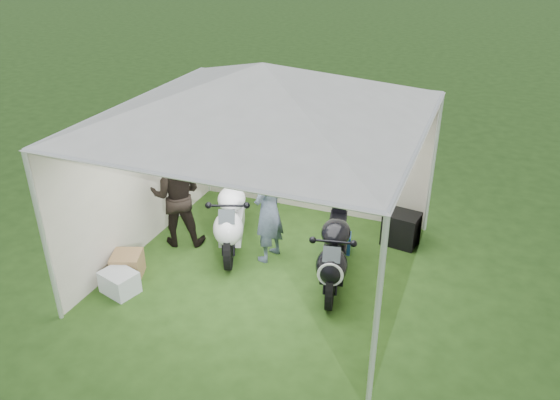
# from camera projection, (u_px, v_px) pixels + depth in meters

# --- Properties ---
(ground) EXTENTS (80.00, 80.00, 0.00)m
(ground) POSITION_uv_depth(u_px,v_px,m) (266.00, 268.00, 8.00)
(ground) COLOR #1F3B12
(ground) RESTS_ON ground
(canopy_tent) EXTENTS (5.66, 5.66, 3.00)m
(canopy_tent) POSITION_uv_depth(u_px,v_px,m) (264.00, 96.00, 6.86)
(canopy_tent) COLOR silver
(canopy_tent) RESTS_ON ground
(motorcycle_white) EXTENTS (0.94, 1.85, 0.95)m
(motorcycle_white) POSITION_uv_depth(u_px,v_px,m) (231.00, 217.00, 8.29)
(motorcycle_white) COLOR black
(motorcycle_white) RESTS_ON ground
(motorcycle_black) EXTENTS (0.65, 1.84, 0.92)m
(motorcycle_black) POSITION_uv_depth(u_px,v_px,m) (334.00, 251.00, 7.45)
(motorcycle_black) COLOR black
(motorcycle_black) RESTS_ON ground
(paddock_stand) EXTENTS (0.43, 0.32, 0.29)m
(paddock_stand) POSITION_uv_depth(u_px,v_px,m) (338.00, 242.00, 8.36)
(paddock_stand) COLOR #2047B7
(paddock_stand) RESTS_ON ground
(person_dark_jacket) EXTENTS (0.97, 0.87, 1.65)m
(person_dark_jacket) POSITION_uv_depth(u_px,v_px,m) (176.00, 195.00, 8.29)
(person_dark_jacket) COLOR black
(person_dark_jacket) RESTS_ON ground
(person_blue_jacket) EXTENTS (0.50, 0.66, 1.63)m
(person_blue_jacket) POSITION_uv_depth(u_px,v_px,m) (269.00, 210.00, 7.89)
(person_blue_jacket) COLOR slate
(person_blue_jacket) RESTS_ON ground
(equipment_box) EXTENTS (0.58, 0.49, 0.52)m
(equipment_box) POSITION_uv_depth(u_px,v_px,m) (401.00, 229.00, 8.50)
(equipment_box) COLOR black
(equipment_box) RESTS_ON ground
(crate_0) EXTENTS (0.55, 0.48, 0.31)m
(crate_0) POSITION_uv_depth(u_px,v_px,m) (119.00, 282.00, 7.41)
(crate_0) COLOR #B4BABE
(crate_0) RESTS_ON ground
(crate_1) EXTENTS (0.52, 0.52, 0.36)m
(crate_1) POSITION_uv_depth(u_px,v_px,m) (128.00, 265.00, 7.75)
(crate_1) COLOR olive
(crate_1) RESTS_ON ground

